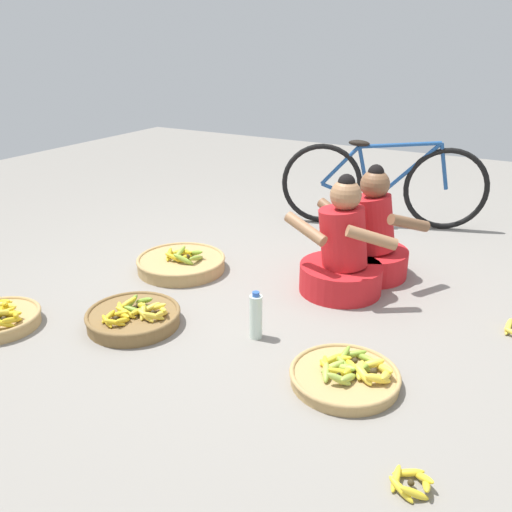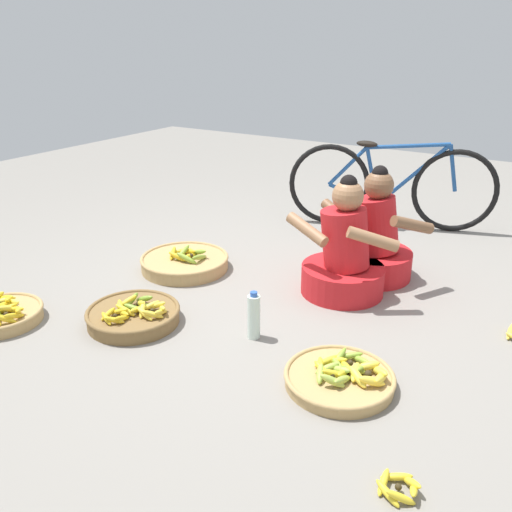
% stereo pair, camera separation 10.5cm
% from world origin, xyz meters
% --- Properties ---
extents(ground_plane, '(10.00, 10.00, 0.00)m').
position_xyz_m(ground_plane, '(0.00, 0.00, 0.00)').
color(ground_plane, gray).
extents(vendor_woman_front, '(0.70, 0.52, 0.76)m').
position_xyz_m(vendor_woman_front, '(0.33, 0.30, 0.24)').
color(vendor_woman_front, red).
rests_on(vendor_woman_front, ground).
extents(vendor_woman_behind, '(0.74, 0.52, 0.76)m').
position_xyz_m(vendor_woman_behind, '(0.40, 0.64, 0.24)').
color(vendor_woman_behind, red).
rests_on(vendor_woman_behind, ground).
extents(bicycle_leaning, '(1.62, 0.61, 0.73)m').
position_xyz_m(bicycle_leaning, '(0.14, 1.69, 0.36)').
color(bicycle_leaning, black).
rests_on(bicycle_leaning, ground).
extents(banana_basket_back_center, '(0.53, 0.53, 0.15)m').
position_xyz_m(banana_basket_back_center, '(-0.51, -0.69, 0.05)').
color(banana_basket_back_center, brown).
rests_on(banana_basket_back_center, ground).
extents(banana_basket_mid_left, '(0.52, 0.52, 0.13)m').
position_xyz_m(banana_basket_mid_left, '(0.73, -0.62, 0.04)').
color(banana_basket_mid_left, tan).
rests_on(banana_basket_mid_left, ground).
extents(banana_basket_near_vendor, '(0.61, 0.61, 0.17)m').
position_xyz_m(banana_basket_near_vendor, '(-0.75, 0.07, 0.05)').
color(banana_basket_near_vendor, tan).
rests_on(banana_basket_near_vendor, ground).
extents(loose_bananas_mid_right, '(0.17, 0.18, 0.08)m').
position_xyz_m(loose_bananas_mid_right, '(1.16, -1.11, 0.03)').
color(loose_bananas_mid_right, yellow).
rests_on(loose_bananas_mid_right, ground).
extents(water_bottle, '(0.07, 0.07, 0.27)m').
position_xyz_m(water_bottle, '(0.15, -0.47, 0.13)').
color(water_bottle, silver).
rests_on(water_bottle, ground).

